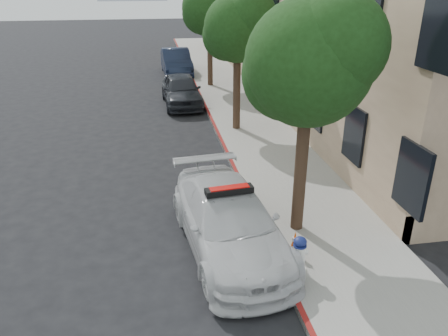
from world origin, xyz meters
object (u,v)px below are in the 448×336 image
object	(u,v)px
police_car	(229,221)
fire_hydrant	(299,256)
parked_car_mid	(181,90)
traffic_cone	(295,243)
parked_car_far	(176,62)

from	to	relation	value
police_car	fire_hydrant	distance (m)	1.87
parked_car_mid	police_car	bearing A→B (deg)	-91.67
police_car	traffic_cone	size ratio (longest dim) A/B	8.60
traffic_cone	police_car	bearing A→B (deg)	151.69
police_car	parked_car_mid	xyz separation A→B (m)	(-0.13, 12.87, 0.02)
parked_car_far	fire_hydrant	world-z (taller)	parked_car_far
police_car	fire_hydrant	size ratio (longest dim) A/B	5.99
police_car	fire_hydrant	xyz separation A→B (m)	(1.25, -1.38, -0.16)
traffic_cone	parked_car_mid	bearing A→B (deg)	96.30
police_car	traffic_cone	bearing A→B (deg)	-34.71
police_car	parked_car_mid	size ratio (longest dim) A/B	1.18
police_car	traffic_cone	xyz separation A→B (m)	(1.37, -0.74, -0.29)
police_car	parked_car_far	size ratio (longest dim) A/B	1.06
parked_car_mid	traffic_cone	xyz separation A→B (m)	(1.50, -13.61, -0.31)
parked_car_far	traffic_cone	world-z (taller)	parked_car_far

